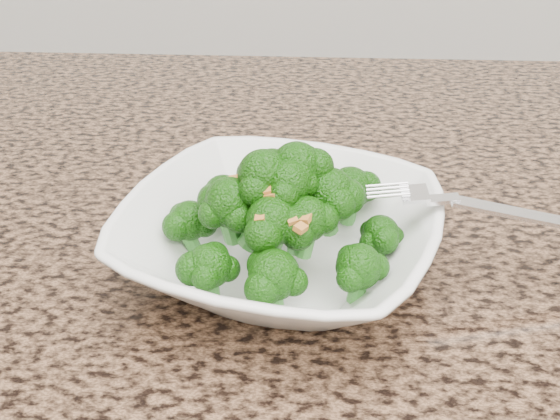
# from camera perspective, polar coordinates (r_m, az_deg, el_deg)

# --- Properties ---
(granite_counter) EXTENTS (1.64, 1.04, 0.03)m
(granite_counter) POSITION_cam_1_polar(r_m,az_deg,el_deg) (0.47, 9.49, -10.09)
(granite_counter) COLOR brown
(granite_counter) RESTS_ON cabinet
(bowl) EXTENTS (0.27, 0.27, 0.05)m
(bowl) POSITION_cam_1_polar(r_m,az_deg,el_deg) (0.48, 0.00, -2.39)
(bowl) COLOR white
(bowl) RESTS_ON granite_counter
(broccoli_pile) EXTENTS (0.19, 0.19, 0.06)m
(broccoli_pile) POSITION_cam_1_polar(r_m,az_deg,el_deg) (0.46, 0.00, 3.65)
(broccoli_pile) COLOR #144D08
(broccoli_pile) RESTS_ON bowl
(garlic_topping) EXTENTS (0.11, 0.11, 0.01)m
(garlic_topping) POSITION_cam_1_polar(r_m,az_deg,el_deg) (0.44, 0.00, 7.56)
(garlic_topping) COLOR #CA7F31
(garlic_topping) RESTS_ON broccoli_pile
(fork) EXTENTS (0.18, 0.03, 0.01)m
(fork) POSITION_cam_1_polar(r_m,az_deg,el_deg) (0.48, 13.53, 0.84)
(fork) COLOR silver
(fork) RESTS_ON bowl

